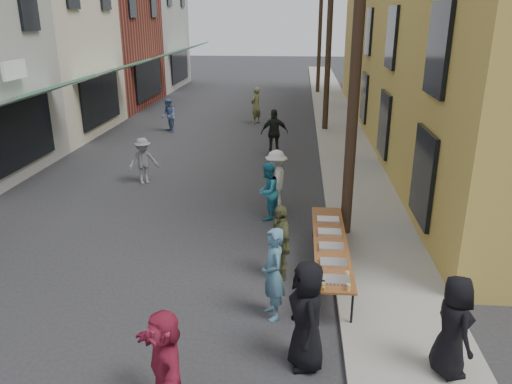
% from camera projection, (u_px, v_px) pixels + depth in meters
% --- Properties ---
extents(ground, '(120.00, 120.00, 0.00)m').
position_uv_depth(ground, '(141.00, 289.00, 10.03)').
color(ground, '#28282B').
rests_on(ground, ground).
extents(sidewalk, '(2.20, 60.00, 0.10)m').
position_uv_depth(sidewalk, '(339.00, 130.00, 23.68)').
color(sidewalk, gray).
rests_on(sidewalk, ground).
extents(storefront_row, '(8.00, 37.00, 9.00)m').
position_uv_depth(storefront_row, '(24.00, 39.00, 23.51)').
color(storefront_row, maroon).
rests_on(storefront_row, ground).
extents(building_ochre, '(10.00, 28.00, 10.00)m').
position_uv_depth(building_ochre, '(497.00, 20.00, 20.58)').
color(building_ochre, '#BB9742').
rests_on(building_ochre, ground).
extents(utility_pole_near, '(0.26, 0.26, 9.00)m').
position_uv_depth(utility_pole_near, '(357.00, 49.00, 10.98)').
color(utility_pole_near, '#2D2116').
rests_on(utility_pole_near, ground).
extents(utility_pole_mid, '(0.26, 0.26, 9.00)m').
position_uv_depth(utility_pole_mid, '(329.00, 31.00, 22.24)').
color(utility_pole_mid, '#2D2116').
rests_on(utility_pole_mid, ground).
extents(utility_pole_far, '(0.26, 0.26, 9.00)m').
position_uv_depth(utility_pole_far, '(320.00, 26.00, 33.51)').
color(utility_pole_far, '#2D2116').
rests_on(utility_pole_far, ground).
extents(serving_table, '(0.70, 4.00, 0.75)m').
position_uv_depth(serving_table, '(330.00, 244.00, 10.36)').
color(serving_table, brown).
rests_on(serving_table, ground).
extents(catering_tray_sausage, '(0.50, 0.33, 0.08)m').
position_uv_depth(catering_tray_sausage, '(336.00, 281.00, 8.79)').
color(catering_tray_sausage, maroon).
rests_on(catering_tray_sausage, serving_table).
extents(catering_tray_foil_b, '(0.50, 0.33, 0.08)m').
position_uv_depth(catering_tray_foil_b, '(333.00, 263.00, 9.40)').
color(catering_tray_foil_b, '#B2B2B7').
rests_on(catering_tray_foil_b, serving_table).
extents(catering_tray_buns, '(0.50, 0.33, 0.08)m').
position_uv_depth(catering_tray_buns, '(331.00, 247.00, 10.05)').
color(catering_tray_buns, tan).
rests_on(catering_tray_buns, serving_table).
extents(catering_tray_foil_d, '(0.50, 0.33, 0.08)m').
position_uv_depth(catering_tray_foil_d, '(330.00, 233.00, 10.71)').
color(catering_tray_foil_d, '#B2B2B7').
rests_on(catering_tray_foil_d, serving_table).
extents(catering_tray_buns_end, '(0.50, 0.33, 0.08)m').
position_uv_depth(catering_tray_buns_end, '(328.00, 220.00, 11.37)').
color(catering_tray_buns_end, tan).
rests_on(catering_tray_buns_end, serving_table).
extents(condiment_jar_a, '(0.07, 0.07, 0.08)m').
position_uv_depth(condiment_jar_a, '(324.00, 289.00, 8.52)').
color(condiment_jar_a, '#A57F26').
rests_on(condiment_jar_a, serving_table).
extents(condiment_jar_b, '(0.07, 0.07, 0.08)m').
position_uv_depth(condiment_jar_b, '(324.00, 286.00, 8.62)').
color(condiment_jar_b, '#A57F26').
rests_on(condiment_jar_b, serving_table).
extents(condiment_jar_c, '(0.07, 0.07, 0.08)m').
position_uv_depth(condiment_jar_c, '(323.00, 283.00, 8.71)').
color(condiment_jar_c, '#A57F26').
rests_on(condiment_jar_c, serving_table).
extents(cup_stack, '(0.08, 0.08, 0.12)m').
position_uv_depth(cup_stack, '(348.00, 287.00, 8.53)').
color(cup_stack, tan).
rests_on(cup_stack, serving_table).
extents(guest_front_a, '(0.75, 0.98, 1.79)m').
position_uv_depth(guest_front_a, '(307.00, 316.00, 7.58)').
color(guest_front_a, black).
rests_on(guest_front_a, ground).
extents(guest_front_b, '(0.60, 0.74, 1.74)m').
position_uv_depth(guest_front_b, '(273.00, 274.00, 8.85)').
color(guest_front_b, teal).
rests_on(guest_front_b, ground).
extents(guest_front_c, '(0.82, 0.92, 1.56)m').
position_uv_depth(guest_front_c, '(267.00, 191.00, 13.26)').
color(guest_front_c, teal).
rests_on(guest_front_c, ground).
extents(guest_front_d, '(0.76, 1.16, 1.70)m').
position_uv_depth(guest_front_d, '(276.00, 180.00, 13.97)').
color(guest_front_d, silver).
rests_on(guest_front_d, ground).
extents(guest_front_e, '(0.70, 1.03, 1.62)m').
position_uv_depth(guest_front_e, '(280.00, 242.00, 10.23)').
color(guest_front_e, brown).
rests_on(guest_front_e, ground).
extents(guest_queue_back, '(1.16, 1.49, 1.57)m').
position_uv_depth(guest_queue_back, '(165.00, 363.00, 6.72)').
color(guest_queue_back, '#9F223F').
rests_on(guest_queue_back, ground).
extents(server, '(0.68, 0.89, 1.61)m').
position_uv_depth(server, '(453.00, 326.00, 7.30)').
color(server, black).
rests_on(server, sidewalk).
extents(passerby_left, '(1.12, 0.98, 1.51)m').
position_uv_depth(passerby_left, '(143.00, 161.00, 16.11)').
color(passerby_left, slate).
rests_on(passerby_left, ground).
extents(passerby_mid, '(1.13, 0.65, 1.81)m').
position_uv_depth(passerby_mid, '(274.00, 133.00, 19.28)').
color(passerby_mid, black).
rests_on(passerby_mid, ground).
extents(passerby_right, '(0.72, 0.80, 1.82)m').
position_uv_depth(passerby_right, '(256.00, 106.00, 24.96)').
color(passerby_right, '#63653A').
rests_on(passerby_right, ground).
extents(passerby_far, '(0.91, 0.96, 1.57)m').
position_uv_depth(passerby_far, '(169.00, 115.00, 23.21)').
color(passerby_far, '#4E6298').
rests_on(passerby_far, ground).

